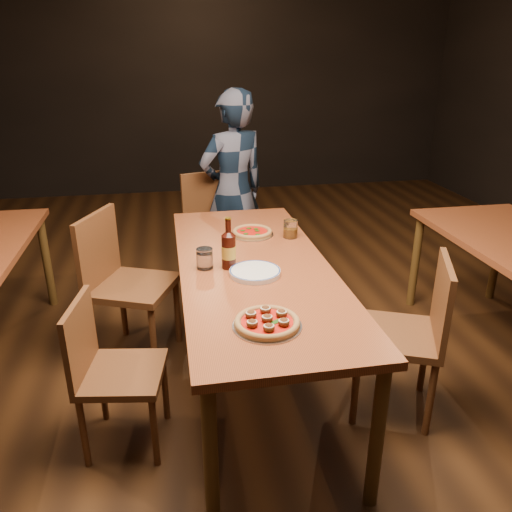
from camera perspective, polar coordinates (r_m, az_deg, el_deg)
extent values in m
plane|color=black|center=(3.06, -0.17, -14.01)|extent=(9.00, 9.00, 0.00)
plane|color=black|center=(6.95, -7.18, 19.55)|extent=(7.00, 0.00, 7.00)
cube|color=brown|center=(2.69, -0.19, -1.38)|extent=(0.80, 2.00, 0.04)
cylinder|color=#563B18|center=(2.08, -5.19, -22.15)|extent=(0.06, 0.06, 0.71)
cylinder|color=#563B18|center=(3.67, -8.03, -1.32)|extent=(0.06, 0.06, 0.71)
cylinder|color=#563B18|center=(2.22, 13.67, -19.44)|extent=(0.06, 0.06, 0.71)
cylinder|color=#563B18|center=(3.75, 2.39, -0.58)|extent=(0.06, 0.06, 0.71)
cylinder|color=#563B18|center=(4.05, -22.79, -0.60)|extent=(0.06, 0.06, 0.71)
cylinder|color=#563B18|center=(3.92, 17.76, -0.63)|extent=(0.06, 0.06, 0.71)
cylinder|color=#563B18|center=(4.27, 25.86, 0.04)|extent=(0.06, 0.06, 0.71)
cylinder|color=#B7B7BF|center=(2.10, 1.27, -7.97)|extent=(0.29, 0.29, 0.01)
cylinder|color=#A38843|center=(2.09, 1.27, -7.72)|extent=(0.27, 0.27, 0.02)
torus|color=#A38843|center=(2.09, 1.27, -7.54)|extent=(0.28, 0.28, 0.03)
cylinder|color=#B40B0A|center=(2.09, 1.28, -7.50)|extent=(0.22, 0.22, 0.00)
cylinder|color=#B7B7BF|center=(3.12, -0.43, 2.49)|extent=(0.27, 0.27, 0.01)
cylinder|color=#A38843|center=(3.12, -0.43, 2.67)|extent=(0.24, 0.24, 0.02)
torus|color=#A38843|center=(3.12, -0.43, 2.81)|extent=(0.25, 0.25, 0.03)
cylinder|color=#B40B0A|center=(3.12, -0.43, 2.84)|extent=(0.19, 0.19, 0.00)
cylinder|color=white|center=(2.56, -0.12, -1.87)|extent=(0.26, 0.26, 0.03)
cylinder|color=black|center=(2.61, -3.13, 0.47)|extent=(0.07, 0.07, 0.18)
cylinder|color=black|center=(2.57, -3.20, 3.28)|extent=(0.03, 0.03, 0.09)
cylinder|color=gold|center=(2.61, -3.13, 0.47)|extent=(0.08, 0.08, 0.07)
cylinder|color=white|center=(2.63, -5.88, -0.28)|extent=(0.09, 0.09, 0.11)
cylinder|color=#8B4E0F|center=(3.07, 3.96, 3.12)|extent=(0.09, 0.09, 0.11)
imported|color=black|center=(3.98, -2.63, 7.35)|extent=(0.67, 0.57, 1.57)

